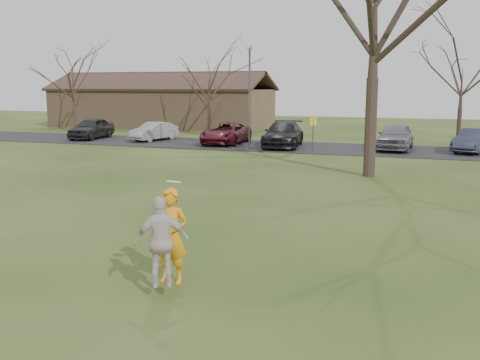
{
  "coord_description": "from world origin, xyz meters",
  "views": [
    {
      "loc": [
        4.69,
        -9.14,
        3.9
      ],
      "look_at": [
        0.0,
        4.0,
        1.5
      ],
      "focal_mm": 41.4,
      "sensor_mm": 36.0,
      "label": 1
    }
  ],
  "objects_px": {
    "car_0": "(91,128)",
    "car_2": "(226,133)",
    "car_4": "(395,136)",
    "lamp_post": "(250,84)",
    "big_tree": "(375,9)",
    "car_1": "(154,131)",
    "car_5": "(474,140)",
    "player_defender": "(171,236)",
    "catching_play": "(162,242)",
    "building": "(162,106)",
    "car_3": "(283,134)"
  },
  "relations": [
    {
      "from": "car_2",
      "to": "car_5",
      "type": "bearing_deg",
      "value": 0.11
    },
    {
      "from": "player_defender",
      "to": "car_4",
      "type": "relative_size",
      "value": 0.4
    },
    {
      "from": "car_5",
      "to": "big_tree",
      "type": "relative_size",
      "value": 0.3
    },
    {
      "from": "car_5",
      "to": "lamp_post",
      "type": "distance_m",
      "value": 13.51
    },
    {
      "from": "lamp_post",
      "to": "car_0",
      "type": "bearing_deg",
      "value": 168.41
    },
    {
      "from": "car_5",
      "to": "building",
      "type": "relative_size",
      "value": 0.2
    },
    {
      "from": "big_tree",
      "to": "player_defender",
      "type": "bearing_deg",
      "value": -98.37
    },
    {
      "from": "car_3",
      "to": "car_5",
      "type": "bearing_deg",
      "value": -3.01
    },
    {
      "from": "building",
      "to": "car_2",
      "type": "bearing_deg",
      "value": -48.26
    },
    {
      "from": "car_3",
      "to": "lamp_post",
      "type": "distance_m",
      "value": 4.15
    },
    {
      "from": "car_4",
      "to": "building",
      "type": "height_order",
      "value": "building"
    },
    {
      "from": "car_1",
      "to": "car_5",
      "type": "height_order",
      "value": "car_5"
    },
    {
      "from": "catching_play",
      "to": "big_tree",
      "type": "bearing_deg",
      "value": 82.95
    },
    {
      "from": "big_tree",
      "to": "catching_play",
      "type": "bearing_deg",
      "value": -97.05
    },
    {
      "from": "car_2",
      "to": "catching_play",
      "type": "height_order",
      "value": "catching_play"
    },
    {
      "from": "car_5",
      "to": "catching_play",
      "type": "bearing_deg",
      "value": -85.4
    },
    {
      "from": "car_0",
      "to": "car_2",
      "type": "distance_m",
      "value": 10.5
    },
    {
      "from": "lamp_post",
      "to": "car_2",
      "type": "bearing_deg",
      "value": 133.69
    },
    {
      "from": "car_1",
      "to": "car_3",
      "type": "height_order",
      "value": "car_3"
    },
    {
      "from": "lamp_post",
      "to": "big_tree",
      "type": "relative_size",
      "value": 0.45
    },
    {
      "from": "car_4",
      "to": "big_tree",
      "type": "relative_size",
      "value": 0.34
    },
    {
      "from": "car_5",
      "to": "big_tree",
      "type": "xyz_separation_m",
      "value": [
        -4.75,
        -10.58,
        6.27
      ]
    },
    {
      "from": "car_3",
      "to": "building",
      "type": "height_order",
      "value": "building"
    },
    {
      "from": "car_2",
      "to": "lamp_post",
      "type": "relative_size",
      "value": 0.8
    },
    {
      "from": "car_0",
      "to": "car_2",
      "type": "xyz_separation_m",
      "value": [
        10.5,
        0.01,
        -0.07
      ]
    },
    {
      "from": "catching_play",
      "to": "lamp_post",
      "type": "height_order",
      "value": "lamp_post"
    },
    {
      "from": "car_1",
      "to": "car_4",
      "type": "xyz_separation_m",
      "value": [
        16.49,
        -0.12,
        0.16
      ]
    },
    {
      "from": "player_defender",
      "to": "car_2",
      "type": "height_order",
      "value": "player_defender"
    },
    {
      "from": "catching_play",
      "to": "lamp_post",
      "type": "distance_m",
      "value": 23.94
    },
    {
      "from": "car_2",
      "to": "building",
      "type": "xyz_separation_m",
      "value": [
        -11.43,
        12.81,
        1.2
      ]
    },
    {
      "from": "player_defender",
      "to": "car_3",
      "type": "distance_m",
      "value": 24.76
    },
    {
      "from": "car_2",
      "to": "car_4",
      "type": "relative_size",
      "value": 1.06
    },
    {
      "from": "car_2",
      "to": "car_4",
      "type": "bearing_deg",
      "value": -0.04
    },
    {
      "from": "car_0",
      "to": "big_tree",
      "type": "bearing_deg",
      "value": -31.62
    },
    {
      "from": "car_4",
      "to": "building",
      "type": "distance_m",
      "value": 25.64
    },
    {
      "from": "car_0",
      "to": "catching_play",
      "type": "bearing_deg",
      "value": -59.08
    },
    {
      "from": "catching_play",
      "to": "building",
      "type": "height_order",
      "value": "building"
    },
    {
      "from": "car_1",
      "to": "car_5",
      "type": "relative_size",
      "value": 0.93
    },
    {
      "from": "catching_play",
      "to": "car_0",
      "type": "bearing_deg",
      "value": 126.75
    },
    {
      "from": "car_4",
      "to": "car_1",
      "type": "bearing_deg",
      "value": -178.29
    },
    {
      "from": "car_1",
      "to": "car_2",
      "type": "height_order",
      "value": "car_2"
    },
    {
      "from": "car_5",
      "to": "car_1",
      "type": "bearing_deg",
      "value": -161.0
    },
    {
      "from": "car_4",
      "to": "lamp_post",
      "type": "height_order",
      "value": "lamp_post"
    },
    {
      "from": "car_0",
      "to": "car_4",
      "type": "relative_size",
      "value": 0.95
    },
    {
      "from": "car_3",
      "to": "lamp_post",
      "type": "bearing_deg",
      "value": -131.03
    },
    {
      "from": "car_0",
      "to": "car_5",
      "type": "distance_m",
      "value": 25.82
    },
    {
      "from": "car_1",
      "to": "car_4",
      "type": "height_order",
      "value": "car_4"
    },
    {
      "from": "car_2",
      "to": "big_tree",
      "type": "bearing_deg",
      "value": -45.29
    },
    {
      "from": "car_3",
      "to": "catching_play",
      "type": "height_order",
      "value": "catching_play"
    },
    {
      "from": "car_0",
      "to": "car_2",
      "type": "relative_size",
      "value": 0.9
    }
  ]
}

